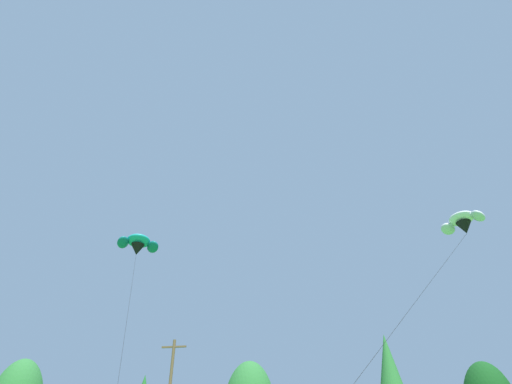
# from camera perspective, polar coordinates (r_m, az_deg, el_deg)

# --- Properties ---
(parafoil_kite_high_teal) EXTENTS (7.54, 13.21, 16.86)m
(parafoil_kite_high_teal) POSITION_cam_1_polar(r_m,az_deg,el_deg) (35.44, -15.50, -6.80)
(parafoil_kite_high_teal) COLOR teal
(parafoil_kite_mid_white) EXTENTS (11.78, 12.13, 13.59)m
(parafoil_kite_mid_white) POSITION_cam_1_polar(r_m,az_deg,el_deg) (27.60, 25.91, -3.71)
(parafoil_kite_mid_white) COLOR white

